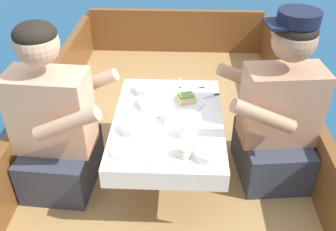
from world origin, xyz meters
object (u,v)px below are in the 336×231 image
(coffee_cup_port, at_px, (171,117))
(coffee_cup_starboard, at_px, (185,130))
(tin_can, at_px, (184,151))
(person_starboard, at_px, (278,116))
(sandwich, at_px, (186,98))
(person_port, at_px, (55,126))

(coffee_cup_port, bearing_deg, coffee_cup_starboard, -57.15)
(tin_can, bearing_deg, coffee_cup_port, 104.37)
(person_starboard, xyz_separation_m, coffee_cup_port, (-0.57, -0.09, 0.04))
(sandwich, xyz_separation_m, coffee_cup_starboard, (-0.00, -0.30, 0.00))
(sandwich, xyz_separation_m, tin_can, (-0.01, -0.45, -0.00))
(person_port, relative_size, person_starboard, 0.98)
(person_port, relative_size, coffee_cup_starboard, 9.88)
(person_starboard, distance_m, coffee_cup_port, 0.58)
(tin_can, bearing_deg, sandwich, 88.71)
(person_starboard, relative_size, coffee_cup_starboard, 10.13)
(person_port, xyz_separation_m, sandwich, (0.68, 0.22, 0.05))
(tin_can, bearing_deg, coffee_cup_starboard, 87.34)
(person_port, bearing_deg, person_starboard, 9.80)
(person_port, bearing_deg, tin_can, -15.09)
(person_starboard, bearing_deg, coffee_cup_port, 2.19)
(sandwich, relative_size, coffee_cup_port, 1.13)
(person_port, xyz_separation_m, coffee_cup_starboard, (0.68, -0.08, 0.05))
(sandwich, height_order, coffee_cup_starboard, coffee_cup_starboard)
(coffee_cup_port, bearing_deg, person_starboard, 8.56)
(person_port, height_order, coffee_cup_port, person_port)
(person_starboard, bearing_deg, coffee_cup_starboard, 15.90)
(coffee_cup_port, relative_size, tin_can, 1.50)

